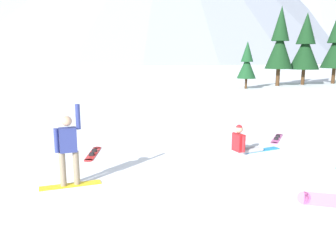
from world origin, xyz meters
The scene contains 9 objects.
ground_plane centered at (0.00, 0.00, 0.00)m, with size 800.00×800.00×0.00m, color white.
snowboarder_foreground centered at (-2.69, -0.88, 0.95)m, with size 1.45×0.84×2.00m.
snowboarder_midground centered at (1.93, 2.28, 0.33)m, with size 1.71×1.20×0.96m.
loose_snowboard_near_left centered at (3.52, 4.31, 0.02)m, with size 0.85×1.68×0.09m.
loose_snowboard_near_right centered at (-2.89, 1.86, 0.02)m, with size 0.39×1.71×0.09m.
pine_tree_broad centered at (11.90, 28.50, 3.95)m, with size 2.99×2.99×7.25m.
pine_tree_short centered at (5.36, 23.90, 2.35)m, with size 1.73×1.73×4.30m.
pine_tree_leaning centered at (15.65, 30.24, 4.10)m, with size 2.92×2.92×7.53m.
pine_tree_twin centered at (8.98, 27.09, 4.21)m, with size 2.68×2.68×7.72m.
Camera 1 is at (0.20, -8.79, 3.17)m, focal length 37.37 mm.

